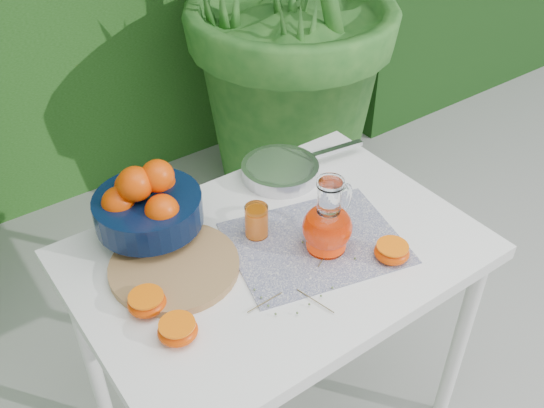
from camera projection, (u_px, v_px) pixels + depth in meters
white_table at (276, 272)px, 1.58m from camera, size 1.00×0.70×0.75m
placemat at (315, 243)px, 1.54m from camera, size 0.49×0.42×0.00m
cutting_board at (174, 266)px, 1.46m from camera, size 0.35×0.35×0.02m
fruit_bowl at (147, 203)px, 1.51m from camera, size 0.31×0.31×0.22m
juice_pitcher at (328, 225)px, 1.49m from camera, size 0.19×0.16×0.21m
juice_tumbler at (257, 222)px, 1.54m from camera, size 0.07×0.07×0.09m
saute_pan at (281, 170)px, 1.77m from camera, size 0.41×0.26×0.04m
orange_halves at (245, 293)px, 1.38m from camera, size 0.66×0.29×0.04m
thyme_sprigs at (305, 282)px, 1.43m from camera, size 0.34×0.23×0.01m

